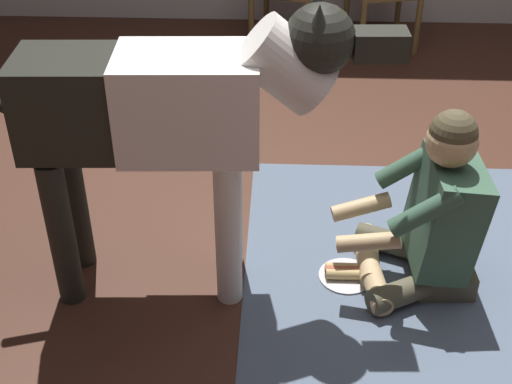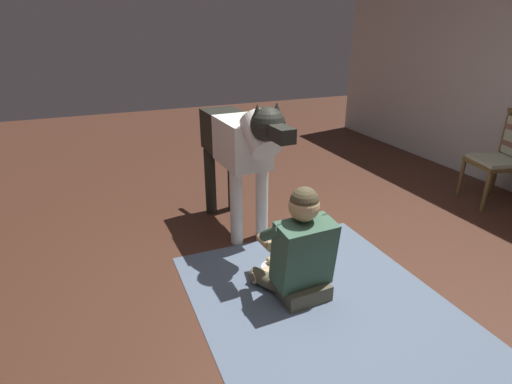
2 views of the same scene
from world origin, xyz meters
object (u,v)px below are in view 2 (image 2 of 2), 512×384
(dining_chair_left_of_pair, at_px, (505,154))
(hot_dog_on_plate, at_px, (276,265))
(person_sitting_on_floor, at_px, (300,251))
(large_dog, at_px, (239,145))

(dining_chair_left_of_pair, bearing_deg, hot_dog_on_plate, -84.35)
(person_sitting_on_floor, relative_size, hot_dog_on_plate, 3.41)
(person_sitting_on_floor, distance_m, hot_dog_on_plate, 0.47)
(dining_chair_left_of_pair, distance_m, hot_dog_on_plate, 2.84)
(large_dog, relative_size, hot_dog_on_plate, 6.71)
(large_dog, distance_m, hot_dog_on_plate, 1.09)
(dining_chair_left_of_pair, xyz_separation_m, large_dog, (-0.45, -2.82, 0.29))
(person_sitting_on_floor, height_order, hot_dog_on_plate, person_sitting_on_floor)
(large_dog, bearing_deg, person_sitting_on_floor, 2.56)
(dining_chair_left_of_pair, xyz_separation_m, hot_dog_on_plate, (0.28, -2.78, -0.52))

